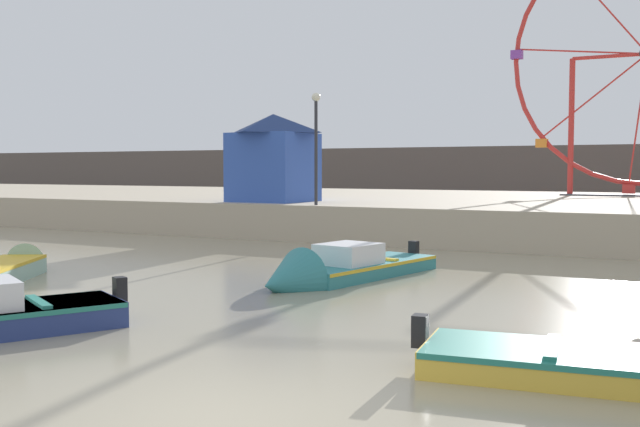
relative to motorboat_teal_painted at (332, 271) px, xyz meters
The scene contains 7 objects.
ground_plane 9.62m from the motorboat_teal_painted, 69.94° to the right, with size 240.00×240.00×0.00m, color gray.
quay_promenade 18.67m from the motorboat_teal_painted, 79.82° to the left, with size 110.00×21.17×1.34m, color #B7A88E.
distant_town_skyline 42.13m from the motorboat_teal_painted, 85.50° to the left, with size 140.00×3.00×4.40m, color #564C47.
motorboat_teal_painted is the anchor object (origin of this frame).
motorboat_seafoam 7.89m from the motorboat_teal_painted, 154.54° to the right, with size 3.74×5.54×1.08m.
carnival_booth_blue_tent 13.13m from the motorboat_teal_painted, 127.44° to the left, with size 3.31×3.23×3.55m.
promenade_lamp_far 10.43m from the motorboat_teal_painted, 120.17° to the left, with size 0.32×0.32×4.11m.
Camera 1 is at (4.45, -6.37, 2.68)m, focal length 41.17 mm.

